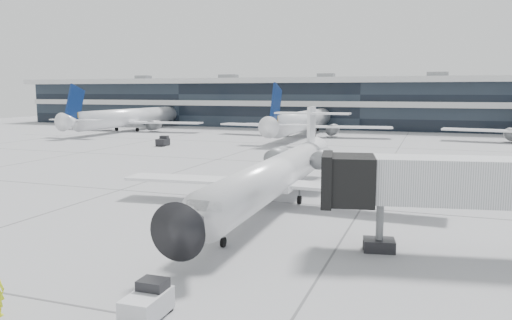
% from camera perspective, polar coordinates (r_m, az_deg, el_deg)
% --- Properties ---
extents(ground, '(220.00, 220.00, 0.00)m').
position_cam_1_polar(ground, '(38.70, -2.95, -4.41)').
color(ground, gray).
rests_on(ground, ground).
extents(terminal, '(170.00, 22.00, 10.00)m').
position_cam_1_polar(terminal, '(117.87, 12.53, 6.12)').
color(terminal, black).
rests_on(terminal, ground).
extents(bg_jet_left, '(32.00, 40.00, 9.60)m').
position_cam_1_polar(bg_jet_left, '(108.14, -13.94, 3.28)').
color(bg_jet_left, white).
rests_on(bg_jet_left, ground).
extents(bg_jet_center, '(32.00, 40.00, 9.60)m').
position_cam_1_polar(bg_jet_center, '(93.06, 5.47, 2.77)').
color(bg_jet_center, white).
rests_on(bg_jet_center, ground).
extents(regional_jet, '(23.63, 29.41, 6.80)m').
position_cam_1_polar(regional_jet, '(35.79, 2.32, -1.63)').
color(regional_jet, white).
rests_on(regional_jet, ground).
extents(jet_bridge, '(15.94, 5.65, 5.13)m').
position_cam_1_polar(jet_bridge, '(27.32, 26.31, -2.42)').
color(jet_bridge, silver).
rests_on(jet_bridge, ground).
extents(baggage_tug, '(1.25, 2.07, 1.31)m').
position_cam_1_polar(baggage_tug, '(19.34, -12.26, -15.59)').
color(baggage_tug, silver).
rests_on(baggage_tug, ground).
extents(traffic_cone, '(0.50, 0.50, 0.57)m').
position_cam_1_polar(traffic_cone, '(52.10, 0.17, -0.91)').
color(traffic_cone, '#E0530B').
rests_on(traffic_cone, ground).
extents(far_tug, '(1.59, 2.46, 1.49)m').
position_cam_1_polar(far_tug, '(76.96, -10.58, 2.11)').
color(far_tug, black).
rests_on(far_tug, ground).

